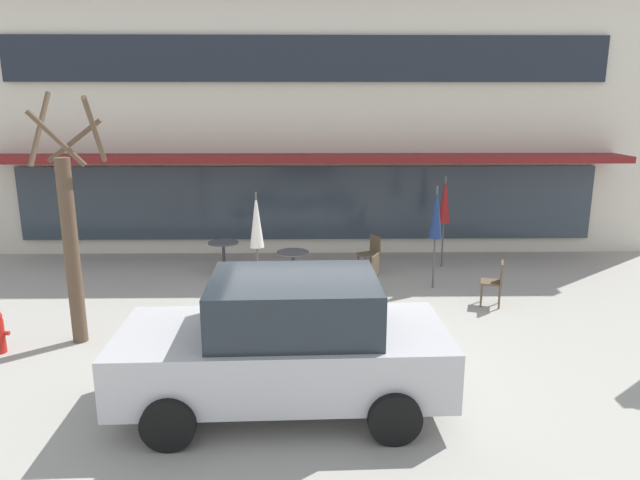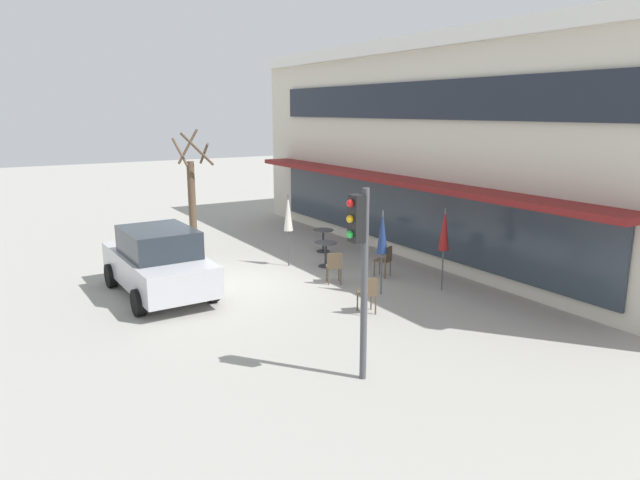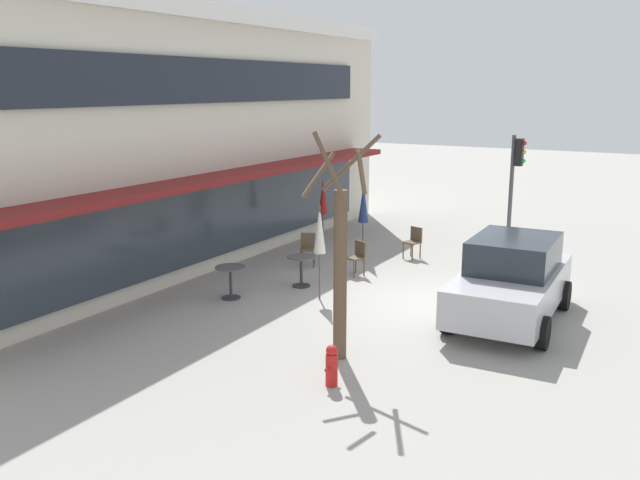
{
  "view_description": "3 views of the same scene",
  "coord_description": "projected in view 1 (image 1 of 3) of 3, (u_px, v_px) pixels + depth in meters",
  "views": [
    {
      "loc": [
        0.1,
        -8.66,
        3.9
      ],
      "look_at": [
        0.29,
        3.07,
        1.06
      ],
      "focal_mm": 32.0,
      "sensor_mm": 36.0,
      "label": 1
    },
    {
      "loc": [
        13.91,
        -5.59,
        4.65
      ],
      "look_at": [
        0.09,
        2.79,
        0.96
      ],
      "focal_mm": 32.0,
      "sensor_mm": 36.0,
      "label": 2
    },
    {
      "loc": [
        -13.93,
        -5.07,
        4.8
      ],
      "look_at": [
        -0.49,
        2.58,
        1.28
      ],
      "focal_mm": 38.0,
      "sensor_mm": 36.0,
      "label": 3
    }
  ],
  "objects": [
    {
      "name": "cafe_chair_2",
      "position": [
        371.0,
        252.0,
        13.21
      ],
      "size": [
        0.53,
        0.53,
        0.89
      ],
      "color": "brown",
      "rests_on": "ground"
    },
    {
      "name": "building_facade",
      "position": [
        308.0,
        117.0,
        18.2
      ],
      "size": [
        18.55,
        9.1,
        6.85
      ],
      "color": "beige",
      "rests_on": "ground"
    },
    {
      "name": "ground_plane",
      "position": [
        306.0,
        347.0,
        9.33
      ],
      "size": [
        80.0,
        80.0,
        0.0
      ],
      "primitive_type": "plane",
      "color": "#9E9B93"
    },
    {
      "name": "cafe_table_near_wall",
      "position": [
        293.0,
        263.0,
        12.34
      ],
      "size": [
        0.7,
        0.7,
        0.76
      ],
      "color": "#333338",
      "rests_on": "ground"
    },
    {
      "name": "parked_sedan",
      "position": [
        286.0,
        343.0,
        7.33
      ],
      "size": [
        4.25,
        2.12,
        1.76
      ],
      "color": "#B7B7BC",
      "rests_on": "ground"
    },
    {
      "name": "patio_umbrella_cream_folded",
      "position": [
        256.0,
        221.0,
        11.19
      ],
      "size": [
        0.28,
        0.28,
        2.2
      ],
      "color": "#4C4C51",
      "rests_on": "ground"
    },
    {
      "name": "patio_umbrella_corner_open",
      "position": [
        436.0,
        213.0,
        11.94
      ],
      "size": [
        0.28,
        0.28,
        2.2
      ],
      "color": "#4C4C51",
      "rests_on": "ground"
    },
    {
      "name": "cafe_chair_0",
      "position": [
        370.0,
        272.0,
        11.66
      ],
      "size": [
        0.53,
        0.53,
        0.89
      ],
      "color": "brown",
      "rests_on": "ground"
    },
    {
      "name": "cafe_table_streetside",
      "position": [
        224.0,
        252.0,
        13.2
      ],
      "size": [
        0.7,
        0.7,
        0.76
      ],
      "color": "#333338",
      "rests_on": "ground"
    },
    {
      "name": "street_tree",
      "position": [
        71.0,
        235.0,
        9.15
      ],
      "size": [
        1.09,
        1.13,
        4.07
      ],
      "color": "brown",
      "rests_on": "ground"
    },
    {
      "name": "patio_umbrella_green_folded",
      "position": [
        445.0,
        201.0,
        13.49
      ],
      "size": [
        0.28,
        0.28,
        2.2
      ],
      "color": "#4C4C51",
      "rests_on": "ground"
    },
    {
      "name": "cafe_chair_1",
      "position": [
        496.0,
        280.0,
        11.11
      ],
      "size": [
        0.51,
        0.51,
        0.89
      ],
      "color": "brown",
      "rests_on": "ground"
    }
  ]
}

